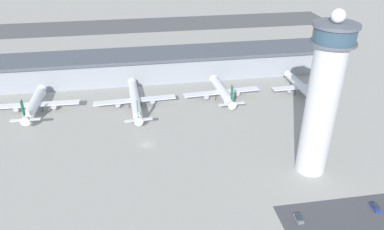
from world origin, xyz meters
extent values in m
plane|color=#9E9B93|center=(0.00, 0.00, 0.00)|extent=(1000.00, 1000.00, 0.00)
cube|color=#9399A3|center=(0.00, 70.00, 6.48)|extent=(220.69, 22.00, 12.96)
cube|color=#4C515B|center=(0.00, 70.00, 13.76)|extent=(220.69, 25.00, 1.60)
cube|color=#515154|center=(0.00, 181.26, 0.00)|extent=(331.03, 44.00, 0.01)
cylinder|color=silver|center=(59.49, -25.91, 24.21)|extent=(10.77, 10.77, 48.41)
cylinder|color=#565B66|center=(59.49, -25.91, 48.81)|extent=(14.42, 14.42, 0.80)
cylinder|color=#334C60|center=(59.49, -25.91, 51.54)|extent=(13.26, 13.26, 4.66)
cylinder|color=#565B66|center=(59.49, -25.91, 54.37)|extent=(14.42, 14.42, 1.00)
sphere|color=white|center=(59.49, -25.91, 57.08)|extent=(4.43, 4.43, 4.43)
cylinder|color=white|center=(-50.69, 36.97, 4.56)|extent=(5.17, 24.78, 4.56)
cone|color=white|center=(-50.33, 51.35, 4.56)|extent=(4.66, 4.22, 4.56)
cone|color=white|center=(-51.06, 21.90, 4.56)|extent=(4.24, 5.58, 4.11)
cube|color=white|center=(-50.67, 37.46, 3.76)|extent=(41.41, 5.42, 0.44)
cylinder|color=#A8A8B2|center=(-59.32, 38.68, 2.38)|extent=(2.63, 5.08, 2.51)
cylinder|color=#A8A8B2|center=(-41.98, 38.25, 2.38)|extent=(2.63, 5.08, 2.51)
cube|color=#14704C|center=(-51.09, 20.80, 10.49)|extent=(0.37, 2.81, 7.30)
cube|color=white|center=(-51.10, 20.40, 5.02)|extent=(12.82, 2.32, 0.24)
cylinder|color=black|center=(-50.41, 48.10, 1.14)|extent=(0.28, 0.28, 2.28)
cylinder|color=black|center=(-47.50, 36.58, 1.14)|extent=(0.28, 0.28, 2.28)
cylinder|color=black|center=(-53.89, 36.74, 1.14)|extent=(0.28, 0.28, 2.28)
cylinder|color=silver|center=(-3.53, 34.38, 4.23)|extent=(5.95, 34.88, 4.35)
cone|color=silver|center=(-4.43, 53.67, 4.23)|extent=(4.52, 4.11, 4.35)
cone|color=silver|center=(-2.60, 14.43, 4.23)|extent=(4.15, 5.39, 3.91)
cube|color=silver|center=(-3.56, 35.07, 3.47)|extent=(39.99, 6.24, 0.44)
cylinder|color=#A8A8B2|center=(-11.97, 35.68, 2.16)|extent=(2.61, 4.89, 2.39)
cylinder|color=#A8A8B2|center=(4.75, 36.46, 2.16)|extent=(2.61, 4.89, 2.39)
cube|color=#14704C|center=(-2.56, 13.39, 9.89)|extent=(0.43, 2.81, 6.96)
cube|color=silver|center=(-2.54, 12.99, 4.67)|extent=(12.25, 2.56, 0.24)
cylinder|color=black|center=(-4.28, 50.51, 1.03)|extent=(0.28, 0.28, 2.06)
cylinder|color=black|center=(-0.49, 34.41, 1.03)|extent=(0.28, 0.28, 2.06)
cylinder|color=black|center=(-6.57, 34.13, 1.03)|extent=(0.28, 0.28, 2.06)
cylinder|color=silver|center=(40.15, 36.13, 4.67)|extent=(6.01, 23.12, 4.53)
cone|color=silver|center=(39.27, 49.58, 4.67)|extent=(4.79, 4.37, 4.53)
cone|color=silver|center=(41.07, 22.00, 4.67)|extent=(4.43, 5.70, 4.08)
cube|color=silver|center=(40.12, 36.59, 3.88)|extent=(39.38, 6.93, 0.44)
cylinder|color=#A8A8B2|center=(31.84, 37.05, 2.51)|extent=(2.81, 5.14, 2.49)
cylinder|color=#A8A8B2|center=(48.26, 38.12, 2.51)|extent=(2.81, 5.14, 2.49)
cube|color=#14704C|center=(41.14, 20.92, 10.57)|extent=(0.48, 2.81, 7.26)
cube|color=silver|center=(41.16, 20.52, 5.12)|extent=(12.80, 2.82, 0.24)
cylinder|color=black|center=(39.48, 46.35, 1.20)|extent=(0.28, 0.28, 2.40)
cylinder|color=black|center=(43.34, 36.00, 1.20)|extent=(0.28, 0.28, 2.40)
cylinder|color=black|center=(37.00, 35.58, 1.20)|extent=(0.28, 0.28, 2.40)
cylinder|color=silver|center=(81.79, 35.02, 4.71)|extent=(4.73, 26.54, 3.97)
cone|color=silver|center=(81.36, 50.02, 4.71)|extent=(4.08, 3.69, 3.97)
cone|color=silver|center=(82.24, 19.42, 4.71)|extent=(3.71, 4.87, 3.58)
cube|color=silver|center=(81.78, 35.55, 4.01)|extent=(30.16, 5.26, 0.44)
cylinder|color=#A8A8B2|center=(75.44, 36.36, 2.81)|extent=(2.31, 4.43, 2.19)
cylinder|color=#A8A8B2|center=(88.06, 36.73, 2.81)|extent=(2.31, 4.43, 2.19)
cube|color=red|center=(82.27, 18.47, 9.87)|extent=(0.38, 2.81, 6.36)
cube|color=silver|center=(82.28, 18.07, 5.10)|extent=(11.18, 2.32, 0.24)
cylinder|color=black|center=(81.45, 47.03, 1.36)|extent=(0.28, 0.28, 2.72)
cylinder|color=black|center=(84.58, 34.83, 1.36)|extent=(0.28, 0.28, 2.72)
cylinder|color=black|center=(79.02, 34.67, 1.36)|extent=(0.28, 0.28, 2.72)
cube|color=black|center=(44.67, -50.25, 0.06)|extent=(1.88, 3.45, 0.12)
cube|color=slate|center=(44.67, -50.25, 0.39)|extent=(1.97, 4.11, 0.78)
cube|color=#232D38|center=(44.67, -50.35, 1.10)|extent=(1.71, 2.27, 0.64)
cube|color=black|center=(71.30, -49.58, 0.06)|extent=(1.94, 3.53, 0.12)
cube|color=navy|center=(71.30, -49.58, 0.39)|extent=(2.04, 4.19, 0.77)
cube|color=#232D38|center=(71.30, -49.48, 1.09)|extent=(1.74, 2.33, 0.63)
camera|label=1|loc=(-2.11, -130.30, 85.53)|focal=35.00mm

